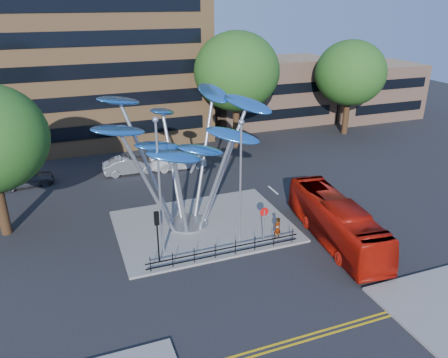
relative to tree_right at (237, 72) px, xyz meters
name	(u,v)px	position (x,y,z in m)	size (l,w,h in m)	color
ground	(251,269)	(-8.00, -22.00, -8.04)	(120.00, 120.00, 0.00)	black
traffic_island	(204,226)	(-9.00, -16.00, -7.96)	(12.00, 9.00, 0.15)	slate
double_yellow_near	(302,337)	(-8.00, -28.00, -8.03)	(40.00, 0.12, 0.01)	gold
double_yellow_far	(305,341)	(-8.00, -28.30, -8.03)	(40.00, 0.12, 0.01)	gold
low_building_near	(270,91)	(8.00, 8.00, -4.04)	(15.00, 8.00, 8.00)	tan
low_building_far	(370,90)	(22.00, 6.00, -4.54)	(12.00, 8.00, 7.00)	tan
tree_right	(237,72)	(0.00, 0.00, 0.00)	(8.80, 8.80, 12.11)	black
tree_far	(350,73)	(14.00, 0.00, -0.93)	(8.00, 8.00, 10.81)	black
leaf_sculpture	(183,133)	(-10.07, -15.32, -1.16)	(12.72, 9.54, 9.51)	#9EA0A5
street_lamp_left	(159,176)	(-12.50, -18.50, -2.68)	(0.36, 0.36, 8.80)	#9EA0A5
street_lamp_right	(241,172)	(-7.50, -19.00, -2.94)	(0.36, 0.36, 8.30)	#9EA0A5
traffic_light_island	(157,226)	(-13.00, -19.50, -5.42)	(0.28, 0.18, 3.42)	black
no_entry_sign_island	(264,219)	(-6.00, -19.48, -6.22)	(0.60, 0.10, 2.45)	#9EA0A5
pedestrian_railing_front	(225,251)	(-9.00, -20.30, -7.48)	(10.00, 0.06, 1.00)	black
red_bus	(336,221)	(-1.40, -20.83, -6.59)	(2.43, 10.40, 2.90)	#AB1207
pedestrian	(277,228)	(-5.00, -19.50, -7.11)	(0.57, 0.37, 1.56)	gray
parked_car_left	(25,178)	(-21.03, -3.72, -7.26)	(1.84, 4.58, 1.56)	#414449
parked_car_mid	(130,165)	(-12.10, -3.83, -7.23)	(1.71, 4.89, 1.61)	#929399
parked_car_right	(178,160)	(-7.60, -4.00, -7.23)	(2.26, 5.56, 1.61)	silver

